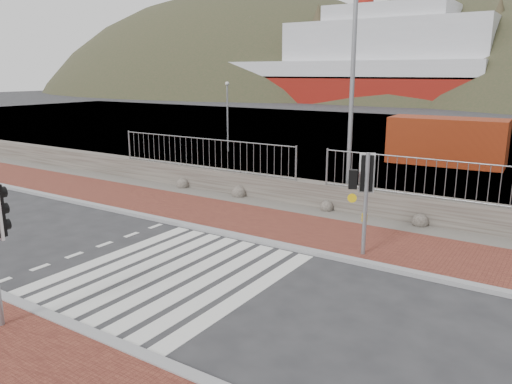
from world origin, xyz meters
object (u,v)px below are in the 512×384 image
Objects in this scene: traffic_signal_far at (365,182)px; streetlight at (357,61)px; ferry at (347,67)px; shipping_container at (447,141)px.

streetlight is at bearing -88.63° from traffic_signal_far.
ferry is 18.32× the size of traffic_signal_far.
traffic_signal_far is (27.99, -64.39, -3.39)m from ferry.
ferry is at bearing 115.61° from streetlight.
streetlight is 1.56× the size of shipping_container.
traffic_signal_far is at bearing -66.50° from ferry.
traffic_signal_far reaches higher than shipping_container.
traffic_signal_far is 0.48× the size of shipping_container.
ferry is 56.10m from shipping_container.
shipping_container is (26.63, -49.20, -4.17)m from ferry.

